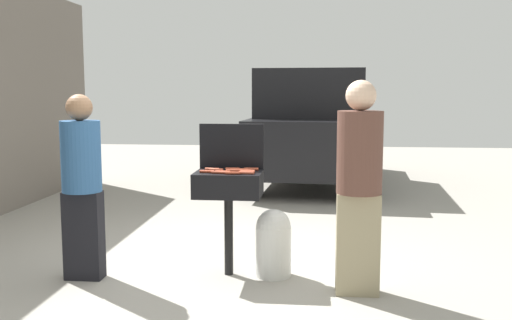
{
  "coord_description": "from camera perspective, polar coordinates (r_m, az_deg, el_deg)",
  "views": [
    {
      "loc": [
        1.05,
        -5.27,
        1.69
      ],
      "look_at": [
        0.48,
        0.33,
        1.0
      ],
      "focal_mm": 40.63,
      "sensor_mm": 36.0,
      "label": 1
    }
  ],
  "objects": [
    {
      "name": "person_right",
      "position": [
        4.78,
        10.12,
        -1.93
      ],
      "size": [
        0.37,
        0.37,
        1.76
      ],
      "rotation": [
        0.0,
        0.0,
        2.94
      ],
      "color": "gray",
      "rests_on": "ground"
    },
    {
      "name": "person_left",
      "position": [
        5.33,
        -16.77,
        -1.9
      ],
      "size": [
        0.35,
        0.35,
        1.65
      ],
      "rotation": [
        0.0,
        0.0,
        -0.1
      ],
      "color": "black",
      "rests_on": "ground"
    },
    {
      "name": "bbq_grill",
      "position": [
        5.23,
        -2.73,
        -2.76
      ],
      "size": [
        0.6,
        0.44,
        0.95
      ],
      "color": "black",
      "rests_on": "ground"
    },
    {
      "name": "ground_plane",
      "position": [
        5.63,
        -5.3,
        -10.49
      ],
      "size": [
        24.0,
        24.0,
        0.0
      ],
      "primitive_type": "plane",
      "color": "#9E998E"
    },
    {
      "name": "hot_dog_5",
      "position": [
        5.16,
        -4.86,
        -1.14
      ],
      "size": [
        0.13,
        0.04,
        0.03
      ],
      "primitive_type": "cylinder",
      "rotation": [
        0.0,
        1.57,
        -0.11
      ],
      "color": "#AD4228",
      "rests_on": "bbq_grill"
    },
    {
      "name": "hot_dog_10",
      "position": [
        5.3,
        -0.47,
        -0.9
      ],
      "size": [
        0.13,
        0.03,
        0.03
      ],
      "primitive_type": "cylinder",
      "rotation": [
        0.0,
        1.57,
        -0.01
      ],
      "color": "#AD4228",
      "rests_on": "bbq_grill"
    },
    {
      "name": "hot_dog_7",
      "position": [
        5.16,
        -0.87,
        -1.1
      ],
      "size": [
        0.13,
        0.04,
        0.03
      ],
      "primitive_type": "cylinder",
      "rotation": [
        0.0,
        1.57,
        0.08
      ],
      "color": "#B74C33",
      "rests_on": "bbq_grill"
    },
    {
      "name": "hot_dog_12",
      "position": [
        5.26,
        -3.95,
        -0.96
      ],
      "size": [
        0.13,
        0.04,
        0.03
      ],
      "primitive_type": "cylinder",
      "rotation": [
        0.0,
        1.57,
        -0.09
      ],
      "color": "#B74C33",
      "rests_on": "bbq_grill"
    },
    {
      "name": "hot_dog_11",
      "position": [
        5.31,
        -2.32,
        -0.89
      ],
      "size": [
        0.13,
        0.04,
        0.03
      ],
      "primitive_type": "cylinder",
      "rotation": [
        0.0,
        1.57,
        0.07
      ],
      "color": "#AD4228",
      "rests_on": "bbq_grill"
    },
    {
      "name": "grill_lid_open",
      "position": [
        5.4,
        -2.41,
        1.35
      ],
      "size": [
        0.6,
        0.05,
        0.42
      ],
      "primitive_type": "cube",
      "color": "black",
      "rests_on": "bbq_grill"
    },
    {
      "name": "hot_dog_1",
      "position": [
        5.2,
        -2.26,
        -1.05
      ],
      "size": [
        0.13,
        0.03,
        0.03
      ],
      "primitive_type": "cylinder",
      "rotation": [
        0.0,
        1.57,
        0.04
      ],
      "color": "#AD4228",
      "rests_on": "bbq_grill"
    },
    {
      "name": "hot_dog_9",
      "position": [
        5.22,
        -1.26,
        -1.02
      ],
      "size": [
        0.13,
        0.03,
        0.03
      ],
      "primitive_type": "cylinder",
      "rotation": [
        0.0,
        1.57,
        -0.01
      ],
      "color": "#AD4228",
      "rests_on": "bbq_grill"
    },
    {
      "name": "propane_tank",
      "position": [
        5.29,
        1.72,
        -8.03
      ],
      "size": [
        0.32,
        0.32,
        0.62
      ],
      "color": "silver",
      "rests_on": "ground"
    },
    {
      "name": "hot_dog_13",
      "position": [
        5.13,
        -3.29,
        -1.18
      ],
      "size": [
        0.13,
        0.04,
        0.03
      ],
      "primitive_type": "cylinder",
      "rotation": [
        0.0,
        1.57,
        -0.07
      ],
      "color": "#AD4228",
      "rests_on": "bbq_grill"
    },
    {
      "name": "hot_dog_2",
      "position": [
        5.12,
        -0.85,
        -1.18
      ],
      "size": [
        0.13,
        0.03,
        0.03
      ],
      "primitive_type": "cylinder",
      "rotation": [
        0.0,
        1.57,
        0.02
      ],
      "color": "#AD4228",
      "rests_on": "bbq_grill"
    },
    {
      "name": "parked_minivan",
      "position": [
        10.52,
        5.7,
        3.33
      ],
      "size": [
        2.27,
        4.52,
        2.02
      ],
      "rotation": [
        0.0,
        0.0,
        3.07
      ],
      "color": "black",
      "rests_on": "ground"
    },
    {
      "name": "hot_dog_4",
      "position": [
        5.26,
        -1.82,
        -0.96
      ],
      "size": [
        0.13,
        0.04,
        0.03
      ],
      "primitive_type": "cylinder",
      "rotation": [
        0.0,
        1.57,
        0.12
      ],
      "color": "#AD4228",
      "rests_on": "bbq_grill"
    },
    {
      "name": "hot_dog_0",
      "position": [
        5.1,
        -3.71,
        -1.22
      ],
      "size": [
        0.13,
        0.04,
        0.03
      ],
      "primitive_type": "cylinder",
      "rotation": [
        0.0,
        1.57,
        -0.1
      ],
      "color": "#B74C33",
      "rests_on": "bbq_grill"
    },
    {
      "name": "hot_dog_8",
      "position": [
        5.05,
        -2.33,
        -1.29
      ],
      "size": [
        0.13,
        0.03,
        0.03
      ],
      "primitive_type": "cylinder",
      "rotation": [
        0.0,
        1.57,
        0.03
      ],
      "color": "#AD4228",
      "rests_on": "bbq_grill"
    },
    {
      "name": "hot_dog_6",
      "position": [
        5.06,
        -0.94,
        -1.27
      ],
      "size": [
        0.13,
        0.03,
        0.03
      ],
      "primitive_type": "cylinder",
      "rotation": [
        0.0,
        1.57,
        -0.06
      ],
      "color": "#B74C33",
      "rests_on": "bbq_grill"
    },
    {
      "name": "hot_dog_3",
      "position": [
        5.31,
        -4.35,
        -0.9
      ],
      "size": [
        0.13,
        0.04,
        0.03
      ],
      "primitive_type": "cylinder",
      "rotation": [
        0.0,
        1.57,
        -0.09
      ],
      "color": "#C6593D",
      "rests_on": "bbq_grill"
    }
  ]
}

